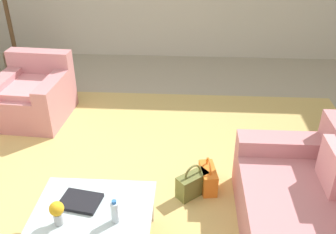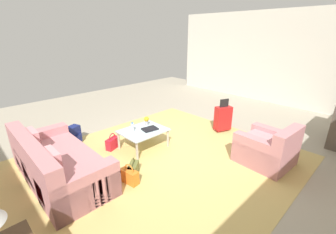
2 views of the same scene
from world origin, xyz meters
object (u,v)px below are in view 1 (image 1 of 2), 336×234
flower_vase (57,211)px  handbag_orange (208,178)px  armchair (35,96)px  coffee_table_book (80,201)px  handbag_olive (192,184)px  water_bottle (115,212)px  coffee_table (94,215)px  potted_palm (8,15)px

flower_vase → handbag_orange: 1.56m
flower_vase → armchair: bearing=114.9°
armchair → coffee_table_book: bearing=-60.6°
flower_vase → handbag_olive: 1.39m
handbag_olive → water_bottle: bearing=-126.2°
coffee_table → handbag_orange: size_ratio=2.62×
coffee_table → coffee_table_book: 0.16m
flower_vase → handbag_orange: flower_vase is taller
handbag_olive → handbag_orange: same height
potted_palm → handbag_orange: bearing=-42.6°
coffee_table → coffee_table_book: (-0.12, 0.08, 0.07)m
coffee_table → handbag_olive: (0.79, 0.70, -0.24)m
handbag_olive → potted_palm: potted_palm is taller
potted_palm → handbag_olive: bearing=-45.1°
coffee_table → water_bottle: water_bottle is taller
coffee_table_book → handbag_olive: bearing=44.6°
handbag_olive → potted_palm: bearing=134.9°
handbag_olive → flower_vase: bearing=-139.7°
potted_palm → flower_vase: bearing=-62.8°
handbag_orange → potted_palm: size_ratio=0.21×
coffee_table_book → handbag_orange: (1.06, 0.73, -0.31)m
water_bottle → potted_palm: 4.51m
water_bottle → coffee_table_book: bearing=150.6°
handbag_orange → potted_palm: bearing=137.4°
armchair → coffee_table: bearing=-59.1°
coffee_table_book → flower_vase: flower_vase is taller
armchair → handbag_orange: (2.24, -1.35, -0.16)m
handbag_olive → potted_palm: (-2.99, 3.00, 0.80)m
armchair → potted_palm: (-0.90, 1.53, 0.64)m
armchair → flower_vase: size_ratio=4.81×
water_bottle → handbag_orange: size_ratio=0.57×
armchair → water_bottle: size_ratio=4.83×
handbag_olive → coffee_table_book: bearing=-145.5°
potted_palm → armchair: bearing=-59.5°
flower_vase → coffee_table_book: bearing=66.5°
handbag_olive → handbag_orange: size_ratio=1.00×
flower_vase → handbag_orange: (1.16, 0.96, -0.41)m
coffee_table → potted_palm: 4.34m
armchair → flower_vase: armchair is taller
coffee_table_book → flower_vase: 0.27m
coffee_table → handbag_orange: 1.27m
coffee_table_book → flower_vase: size_ratio=1.54×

